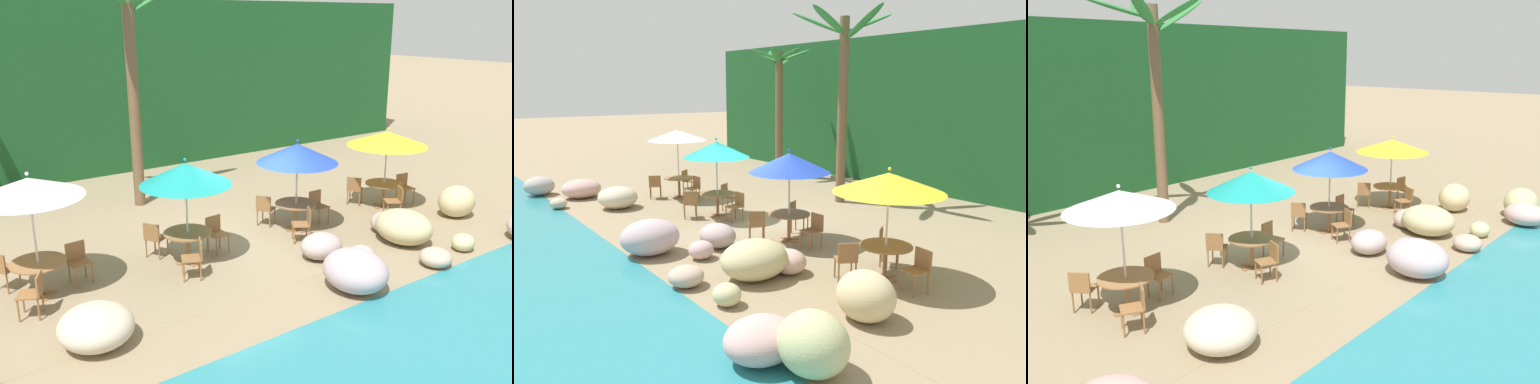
% 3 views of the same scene
% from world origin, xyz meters
% --- Properties ---
extents(ground_plane, '(120.00, 120.00, 0.00)m').
position_xyz_m(ground_plane, '(0.00, 0.00, 0.00)').
color(ground_plane, '#937F60').
extents(terrace_deck, '(18.00, 5.20, 0.01)m').
position_xyz_m(terrace_deck, '(0.00, 0.00, 0.00)').
color(terrace_deck, '#937F60').
rests_on(terrace_deck, ground).
extents(foliage_backdrop, '(28.00, 2.40, 6.00)m').
position_xyz_m(foliage_backdrop, '(0.00, 9.00, 3.00)').
color(foliage_backdrop, '#194C23').
rests_on(foliage_backdrop, ground).
extents(rock_seawall, '(16.12, 3.50, 0.93)m').
position_xyz_m(rock_seawall, '(0.45, -2.99, 0.37)').
color(rock_seawall, '#C9C28D').
rests_on(rock_seawall, ground).
extents(umbrella_white, '(2.08, 2.08, 2.59)m').
position_xyz_m(umbrella_white, '(-4.77, -0.05, 2.28)').
color(umbrella_white, silver).
rests_on(umbrella_white, ground).
extents(dining_table_white, '(1.10, 1.10, 0.74)m').
position_xyz_m(dining_table_white, '(-4.77, -0.05, 0.61)').
color(dining_table_white, olive).
rests_on(dining_table_white, ground).
extents(chair_white_seaward, '(0.46, 0.47, 0.87)m').
position_xyz_m(chair_white_seaward, '(-3.93, 0.12, 0.51)').
color(chair_white_seaward, olive).
rests_on(chair_white_seaward, ground).
extents(chair_white_inland, '(0.59, 0.59, 0.87)m').
position_xyz_m(chair_white_inland, '(-5.34, 0.59, 0.51)').
color(chair_white_inland, olive).
rests_on(chair_white_inland, ground).
extents(chair_white_left, '(0.57, 0.57, 0.87)m').
position_xyz_m(chair_white_left, '(-5.07, -0.85, 0.51)').
color(chair_white_left, olive).
rests_on(chair_white_left, ground).
extents(umbrella_teal, '(2.04, 2.04, 2.46)m').
position_xyz_m(umbrella_teal, '(-1.56, -0.34, 2.10)').
color(umbrella_teal, silver).
rests_on(umbrella_teal, ground).
extents(dining_table_teal, '(1.10, 1.10, 0.74)m').
position_xyz_m(dining_table_teal, '(-1.56, -0.34, 0.61)').
color(dining_table_teal, olive).
rests_on(dining_table_teal, ground).
extents(chair_teal_seaward, '(0.46, 0.46, 0.87)m').
position_xyz_m(chair_teal_seaward, '(-0.73, -0.17, 0.51)').
color(chair_teal_seaward, olive).
rests_on(chair_teal_seaward, ground).
extents(chair_teal_inland, '(0.58, 0.58, 0.87)m').
position_xyz_m(chair_teal_inland, '(-2.08, 0.34, 0.51)').
color(chair_teal_inland, olive).
rests_on(chair_teal_inland, ground).
extents(chair_teal_left, '(0.56, 0.56, 0.87)m').
position_xyz_m(chair_teal_left, '(-1.83, -1.15, 0.51)').
color(chair_teal_left, olive).
rests_on(chair_teal_left, ground).
extents(umbrella_blue, '(2.10, 2.10, 2.43)m').
position_xyz_m(umbrella_blue, '(1.75, -0.16, 2.07)').
color(umbrella_blue, silver).
rests_on(umbrella_blue, ground).
extents(dining_table_blue, '(1.10, 1.10, 0.74)m').
position_xyz_m(dining_table_blue, '(1.75, -0.16, 0.61)').
color(dining_table_blue, olive).
rests_on(dining_table_blue, ground).
extents(chair_blue_seaward, '(0.43, 0.44, 0.87)m').
position_xyz_m(chair_blue_seaward, '(2.59, -0.04, 0.51)').
color(chair_blue_seaward, olive).
rests_on(chair_blue_seaward, ground).
extents(chair_blue_inland, '(0.58, 0.58, 0.87)m').
position_xyz_m(chair_blue_inland, '(1.24, 0.53, 0.51)').
color(chair_blue_inland, olive).
rests_on(chair_blue_inland, ground).
extents(chair_blue_left, '(0.58, 0.58, 0.87)m').
position_xyz_m(chair_blue_left, '(1.38, -0.93, 0.51)').
color(chair_blue_left, olive).
rests_on(chair_blue_left, ground).
extents(umbrella_yellow, '(2.28, 2.28, 2.38)m').
position_xyz_m(umbrella_yellow, '(5.02, -0.22, 2.06)').
color(umbrella_yellow, silver).
rests_on(umbrella_yellow, ground).
extents(dining_table_yellow, '(1.10, 1.10, 0.74)m').
position_xyz_m(dining_table_yellow, '(5.02, -0.22, 0.61)').
color(dining_table_yellow, olive).
rests_on(dining_table_yellow, ground).
extents(chair_yellow_seaward, '(0.47, 0.48, 0.87)m').
position_xyz_m(chair_yellow_seaward, '(5.88, -0.25, 0.51)').
color(chair_yellow_seaward, olive).
rests_on(chair_yellow_seaward, ground).
extents(chair_yellow_inland, '(0.59, 0.59, 0.87)m').
position_xyz_m(chair_yellow_inland, '(4.48, 0.44, 0.51)').
color(chair_yellow_inland, olive).
rests_on(chair_yellow_inland, ground).
extents(chair_yellow_left, '(0.58, 0.58, 0.87)m').
position_xyz_m(chair_yellow_left, '(4.66, -0.99, 0.51)').
color(chair_yellow_left, olive).
rests_on(chair_yellow_left, ground).
extents(palm_tree_second, '(3.45, 3.56, 6.50)m').
position_xyz_m(palm_tree_second, '(-0.75, 4.15, 4.25)').
color(palm_tree_second, brown).
rests_on(palm_tree_second, ground).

